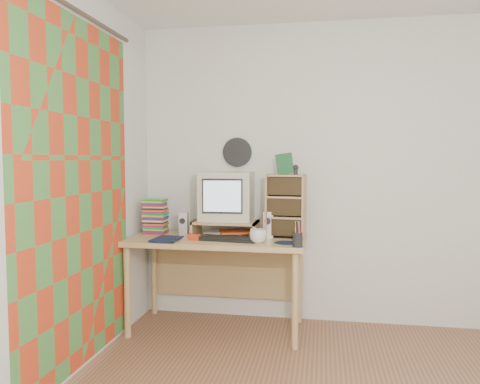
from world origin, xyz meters
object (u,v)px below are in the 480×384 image
at_px(desk, 219,252).
at_px(cd_rack, 286,206).
at_px(diary, 155,237).
at_px(keyboard, 228,239).
at_px(mug, 258,236).
at_px(dvd_stack, 155,218).
at_px(crt_monitor, 226,196).

distance_m(desk, cd_rack, 0.66).
height_order(cd_rack, diary, cd_rack).
height_order(keyboard, mug, mug).
xyz_separation_m(mug, diary, (-0.80, -0.02, -0.03)).
relative_size(dvd_stack, mug, 2.02).
relative_size(dvd_stack, diary, 1.11).
height_order(dvd_stack, cd_rack, cd_rack).
distance_m(crt_monitor, mug, 0.54).
bearing_deg(mug, dvd_stack, 161.65).
bearing_deg(crt_monitor, desk, -119.90).
relative_size(keyboard, dvd_stack, 1.71).
relative_size(cd_rack, mug, 3.87).
bearing_deg(crt_monitor, keyboard, -77.18).
height_order(desk, cd_rack, cd_rack).
bearing_deg(cd_rack, crt_monitor, -179.56).
relative_size(desk, mug, 10.85).
bearing_deg(diary, dvd_stack, 111.48).
xyz_separation_m(desk, crt_monitor, (0.05, 0.09, 0.45)).
xyz_separation_m(crt_monitor, keyboard, (0.08, -0.29, -0.30)).
xyz_separation_m(desk, dvd_stack, (-0.55, 0.04, 0.26)).
distance_m(crt_monitor, diary, 0.68).
bearing_deg(keyboard, cd_rack, 35.27).
height_order(crt_monitor, cd_rack, crt_monitor).
xyz_separation_m(dvd_stack, diary, (0.11, -0.32, -0.11)).
height_order(desk, diary, diary).
relative_size(desk, diary, 5.99).
bearing_deg(dvd_stack, cd_rack, -0.85).
height_order(desk, crt_monitor, crt_monitor).
xyz_separation_m(keyboard, mug, (0.24, -0.06, 0.04)).
xyz_separation_m(dvd_stack, cd_rack, (1.09, -0.01, 0.12)).
distance_m(crt_monitor, keyboard, 0.42).
relative_size(keyboard, diary, 1.91).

